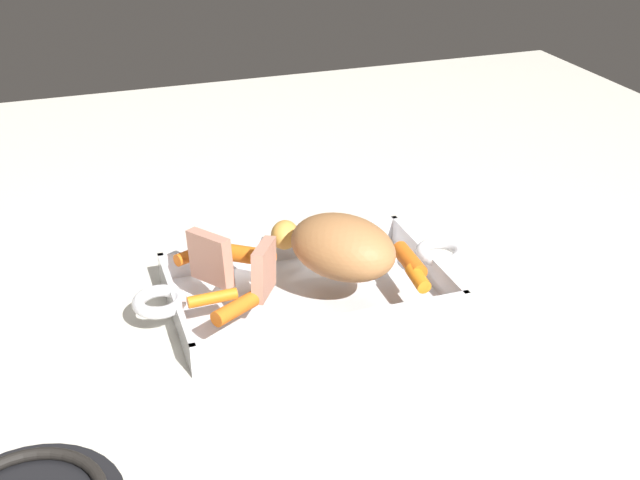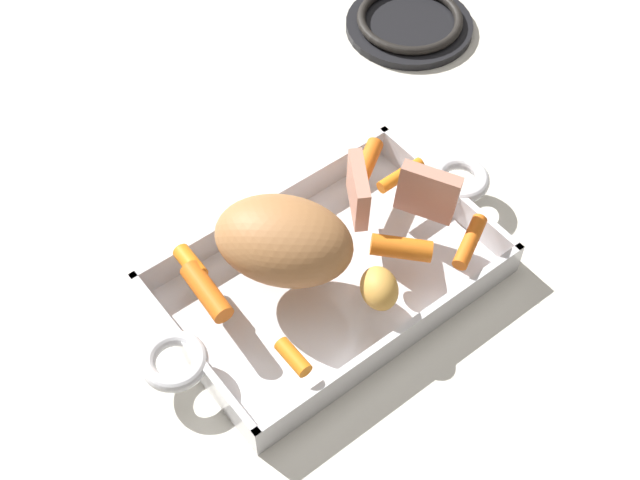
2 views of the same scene
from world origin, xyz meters
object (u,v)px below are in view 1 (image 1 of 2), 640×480
(pork_roast, at_px, (343,247))
(potato_halved, at_px, (285,235))
(baby_carrot_southeast, at_px, (251,256))
(baby_carrot_center_right, at_px, (360,228))
(baby_carrot_long, at_px, (213,298))
(baby_carrot_northeast, at_px, (197,253))
(roasting_dish, at_px, (307,292))
(baby_carrot_center_left, at_px, (236,308))
(baby_carrot_northwest, at_px, (409,260))
(baby_carrot_short, at_px, (418,278))
(roast_slice_outer, at_px, (210,258))
(roast_slice_thin, at_px, (264,270))

(pork_roast, distance_m, potato_halved, 0.11)
(pork_roast, relative_size, baby_carrot_southeast, 2.25)
(baby_carrot_center_right, xyz_separation_m, baby_carrot_long, (0.24, 0.11, -0.00))
(baby_carrot_center_right, xyz_separation_m, baby_carrot_northeast, (0.23, -0.00, 0.00))
(potato_halved, bearing_deg, roasting_dish, 96.90)
(baby_carrot_center_left, distance_m, potato_halved, 0.18)
(baby_carrot_southeast, height_order, potato_halved, potato_halved)
(baby_carrot_southeast, xyz_separation_m, baby_carrot_northwest, (-0.19, 0.08, -0.00))
(baby_carrot_short, relative_size, baby_carrot_northeast, 0.64)
(baby_carrot_center_right, xyz_separation_m, baby_carrot_northwest, (-0.02, 0.11, 0.00))
(baby_carrot_long, xyz_separation_m, baby_carrot_short, (-0.25, 0.04, 0.00))
(roast_slice_outer, bearing_deg, baby_carrot_southeast, -155.35)
(roasting_dish, bearing_deg, baby_carrot_northwest, 163.62)
(roast_slice_outer, xyz_separation_m, baby_carrot_center_right, (-0.23, -0.06, -0.02))
(baby_carrot_southeast, bearing_deg, roast_slice_thin, 87.62)
(baby_carrot_northwest, relative_size, baby_carrot_center_left, 1.07)
(baby_carrot_northwest, distance_m, baby_carrot_center_left, 0.24)
(roast_slice_outer, relative_size, baby_carrot_southeast, 1.02)
(baby_carrot_southeast, bearing_deg, baby_carrot_long, 48.88)
(pork_roast, bearing_deg, baby_carrot_center_left, 17.97)
(pork_roast, height_order, baby_carrot_center_left, pork_roast)
(pork_roast, bearing_deg, roasting_dish, -30.67)
(baby_carrot_short, distance_m, potato_halved, 0.20)
(baby_carrot_short, relative_size, potato_halved, 0.87)
(baby_carrot_southeast, xyz_separation_m, potato_halved, (-0.05, -0.03, 0.01))
(baby_carrot_long, bearing_deg, baby_carrot_short, 170.68)
(roast_slice_thin, distance_m, baby_carrot_center_left, 0.06)
(baby_carrot_southeast, relative_size, baby_carrot_northwest, 0.91)
(baby_carrot_center_right, bearing_deg, baby_carrot_northeast, -0.95)
(roast_slice_thin, bearing_deg, roast_slice_outer, -41.08)
(roasting_dish, height_order, baby_carrot_short, baby_carrot_short)
(pork_roast, distance_m, roast_slice_thin, 0.11)
(roast_slice_thin, relative_size, baby_carrot_northeast, 0.97)
(pork_roast, distance_m, baby_carrot_center_right, 0.12)
(baby_carrot_long, xyz_separation_m, potato_halved, (-0.12, -0.11, 0.01))
(pork_roast, xyz_separation_m, baby_carrot_center_left, (0.15, 0.05, -0.03))
(baby_carrot_long, height_order, potato_halved, potato_halved)
(baby_carrot_northwest, xyz_separation_m, potato_halved, (0.14, -0.11, 0.01))
(baby_carrot_long, relative_size, baby_carrot_northeast, 0.91)
(roast_slice_outer, xyz_separation_m, baby_carrot_center_left, (-0.01, 0.09, -0.02))
(baby_carrot_southeast, bearing_deg, baby_carrot_short, 146.66)
(baby_carrot_long, bearing_deg, baby_carrot_northeast, -92.37)
(roast_slice_thin, distance_m, baby_carrot_center_right, 0.20)
(baby_carrot_northeast, bearing_deg, baby_carrot_long, 87.63)
(baby_carrot_center_left, bearing_deg, roast_slice_outer, -83.42)
(baby_carrot_center_right, bearing_deg, roasting_dish, 36.11)
(baby_carrot_northwest, height_order, baby_carrot_center_left, baby_carrot_northwest)
(pork_roast, xyz_separation_m, baby_carrot_long, (0.17, 0.01, -0.03))
(baby_carrot_southeast, height_order, baby_carrot_northeast, baby_carrot_southeast)
(pork_roast, distance_m, baby_carrot_center_left, 0.16)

